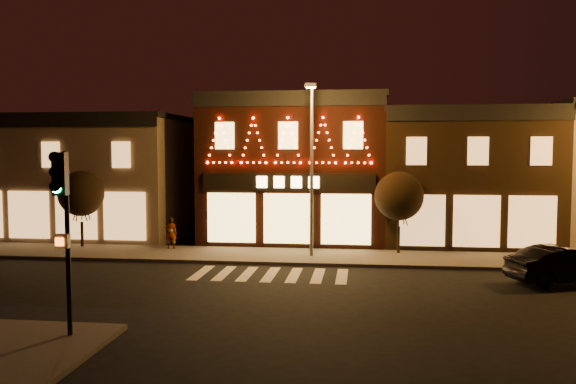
% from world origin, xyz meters
% --- Properties ---
extents(ground, '(120.00, 120.00, 0.00)m').
position_xyz_m(ground, '(0.00, 0.00, 0.00)').
color(ground, black).
rests_on(ground, ground).
extents(sidewalk_far, '(44.00, 4.00, 0.15)m').
position_xyz_m(sidewalk_far, '(2.00, 8.00, 0.07)').
color(sidewalk_far, '#47423D').
rests_on(sidewalk_far, ground).
extents(building_left, '(12.20, 8.28, 7.30)m').
position_xyz_m(building_left, '(-13.00, 13.99, 3.66)').
color(building_left, '#6E5E4E').
rests_on(building_left, ground).
extents(building_pulp, '(10.20, 8.34, 8.30)m').
position_xyz_m(building_pulp, '(0.00, 13.98, 4.16)').
color(building_pulp, black).
rests_on(building_pulp, ground).
extents(building_right_a, '(9.20, 8.28, 7.50)m').
position_xyz_m(building_right_a, '(9.50, 13.99, 3.76)').
color(building_right_a, '#312111').
rests_on(building_right_a, ground).
extents(traffic_signal_near, '(0.39, 0.53, 5.06)m').
position_xyz_m(traffic_signal_near, '(-4.20, -5.31, 3.71)').
color(traffic_signal_near, black).
rests_on(traffic_signal_near, sidewalk_near).
extents(streetlamp_mid, '(0.52, 1.86, 8.14)m').
position_xyz_m(streetlamp_mid, '(1.41, 7.61, 4.93)').
color(streetlamp_mid, '#59595E').
rests_on(streetlamp_mid, sidewalk_far).
extents(tree_left, '(2.39, 2.39, 4.00)m').
position_xyz_m(tree_left, '(-10.92, 9.16, 2.95)').
color(tree_left, black).
rests_on(tree_left, sidewalk_far).
extents(tree_right, '(2.42, 2.42, 4.04)m').
position_xyz_m(tree_right, '(5.62, 9.19, 2.98)').
color(tree_right, black).
rests_on(tree_right, sidewalk_far).
extents(dark_sedan, '(4.77, 2.89, 1.48)m').
position_xyz_m(dark_sedan, '(11.74, 3.78, 0.74)').
color(dark_sedan, black).
rests_on(dark_sedan, ground).
extents(pedestrian, '(0.65, 0.47, 1.64)m').
position_xyz_m(pedestrian, '(-5.99, 9.00, 0.97)').
color(pedestrian, gray).
rests_on(pedestrian, sidewalk_far).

